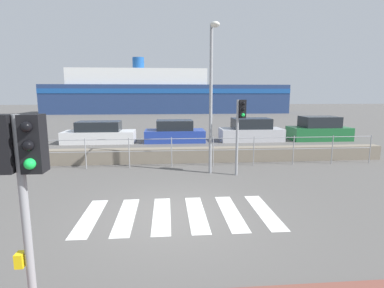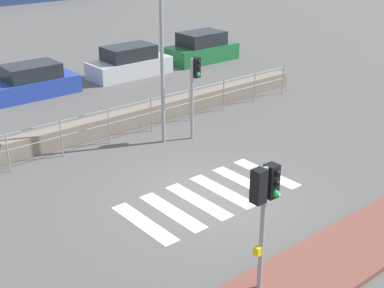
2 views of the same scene
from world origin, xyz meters
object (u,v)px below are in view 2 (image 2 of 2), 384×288
(parked_car_green, at_px, (202,49))
(streetlamp, at_px, (165,42))
(traffic_light_near, at_px, (264,197))
(parked_car_blue, at_px, (32,82))
(traffic_light_far, at_px, (195,80))
(parked_car_silver, at_px, (129,63))

(parked_car_green, bearing_deg, streetlamp, -136.48)
(traffic_light_near, xyz_separation_m, parked_car_blue, (2.22, 15.60, -1.63))
(streetlamp, bearing_deg, traffic_light_far, -9.98)
(traffic_light_near, relative_size, streetlamp, 0.51)
(traffic_light_far, distance_m, parked_car_green, 11.22)
(traffic_light_near, relative_size, parked_car_blue, 0.75)
(traffic_light_near, distance_m, traffic_light_far, 8.58)
(traffic_light_near, relative_size, parked_car_silver, 0.70)
(parked_car_green, bearing_deg, parked_car_blue, 180.00)
(parked_car_silver, xyz_separation_m, parked_car_green, (4.66, 0.00, 0.04))
(streetlamp, distance_m, parked_car_silver, 9.39)
(parked_car_blue, bearing_deg, parked_car_silver, 0.00)
(traffic_light_near, height_order, traffic_light_far, traffic_light_far)
(streetlamp, distance_m, parked_car_blue, 8.66)
(traffic_light_near, bearing_deg, parked_car_silver, 65.12)
(parked_car_blue, distance_m, parked_car_silver, 5.02)
(parked_car_green, bearing_deg, traffic_light_near, -127.32)
(streetlamp, height_order, parked_car_silver, streetlamp)
(traffic_light_near, bearing_deg, parked_car_blue, 81.92)
(traffic_light_near, xyz_separation_m, parked_car_silver, (7.24, 15.60, -1.59))
(traffic_light_far, bearing_deg, streetlamp, 170.02)
(traffic_light_near, height_order, parked_car_silver, traffic_light_near)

